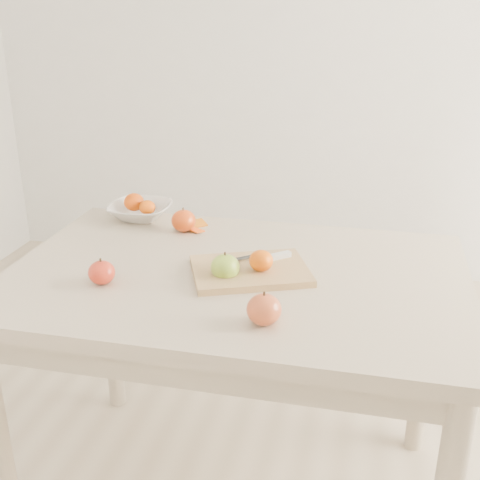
# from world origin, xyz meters

# --- Properties ---
(table) EXTENTS (1.20, 0.80, 0.75)m
(table) POSITION_xyz_m (0.00, 0.00, 0.65)
(table) COLOR #C6AF95
(table) RESTS_ON ground
(cutting_board) EXTENTS (0.36, 0.31, 0.02)m
(cutting_board) POSITION_xyz_m (0.04, -0.01, 0.76)
(cutting_board) COLOR tan
(cutting_board) RESTS_ON table
(board_tangerine) EXTENTS (0.06, 0.06, 0.05)m
(board_tangerine) POSITION_xyz_m (0.07, -0.02, 0.80)
(board_tangerine) COLOR orange
(board_tangerine) RESTS_ON cutting_board
(fruit_bowl) EXTENTS (0.20, 0.20, 0.05)m
(fruit_bowl) POSITION_xyz_m (-0.40, 0.34, 0.77)
(fruit_bowl) COLOR silver
(fruit_bowl) RESTS_ON table
(bowl_tangerine_near) EXTENTS (0.07, 0.07, 0.06)m
(bowl_tangerine_near) POSITION_xyz_m (-0.42, 0.35, 0.80)
(bowl_tangerine_near) COLOR #CA4D07
(bowl_tangerine_near) RESTS_ON fruit_bowl
(bowl_tangerine_far) EXTENTS (0.05, 0.05, 0.05)m
(bowl_tangerine_far) POSITION_xyz_m (-0.37, 0.32, 0.79)
(bowl_tangerine_far) COLOR orange
(bowl_tangerine_far) RESTS_ON fruit_bowl
(orange_peel_a) EXTENTS (0.07, 0.07, 0.01)m
(orange_peel_a) POSITION_xyz_m (-0.20, 0.31, 0.75)
(orange_peel_a) COLOR orange
(orange_peel_a) RESTS_ON table
(orange_peel_b) EXTENTS (0.06, 0.05, 0.01)m
(orange_peel_b) POSITION_xyz_m (-0.19, 0.26, 0.75)
(orange_peel_b) COLOR #E65510
(orange_peel_b) RESTS_ON table
(paring_knife) EXTENTS (0.16, 0.10, 0.01)m
(paring_knife) POSITION_xyz_m (0.09, 0.06, 0.78)
(paring_knife) COLOR silver
(paring_knife) RESTS_ON cutting_board
(apple_green) EXTENTS (0.07, 0.07, 0.07)m
(apple_green) POSITION_xyz_m (-0.02, -0.05, 0.78)
(apple_green) COLOR #6F9F18
(apple_green) RESTS_ON table
(apple_red_d) EXTENTS (0.07, 0.07, 0.06)m
(apple_red_d) POSITION_xyz_m (-0.31, -0.14, 0.78)
(apple_red_d) COLOR maroon
(apple_red_d) RESTS_ON table
(apple_red_e) EXTENTS (0.08, 0.08, 0.07)m
(apple_red_e) POSITION_xyz_m (0.12, -0.25, 0.78)
(apple_red_e) COLOR maroon
(apple_red_e) RESTS_ON table
(apple_red_a) EXTENTS (0.08, 0.08, 0.07)m
(apple_red_a) POSITION_xyz_m (-0.22, 0.26, 0.78)
(apple_red_a) COLOR #921205
(apple_red_a) RESTS_ON table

